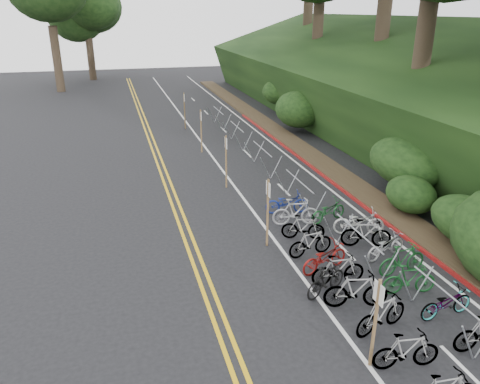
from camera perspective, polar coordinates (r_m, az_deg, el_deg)
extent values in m
plane|color=black|center=(12.63, 8.12, -17.12)|extent=(120.00, 120.00, 0.00)
cube|color=gold|center=(20.62, -8.44, -1.11)|extent=(0.12, 80.00, 0.01)
cube|color=gold|center=(20.65, -7.62, -1.03)|extent=(0.12, 80.00, 0.01)
cube|color=silver|center=(21.17, 0.03, -0.25)|extent=(0.12, 80.00, 0.01)
cube|color=silver|center=(22.58, 10.36, 0.80)|extent=(0.12, 80.00, 0.01)
cube|color=silver|center=(12.79, 25.57, -18.79)|extent=(0.10, 1.60, 0.01)
cube|color=silver|center=(16.82, 12.55, -6.84)|extent=(0.10, 1.60, 0.01)
cube|color=silver|center=(21.78, 5.36, 0.29)|extent=(0.10, 1.60, 0.01)
cube|color=silver|center=(27.17, 0.93, 4.70)|extent=(0.10, 1.60, 0.01)
cube|color=silver|center=(32.77, -2.04, 7.61)|extent=(0.10, 1.60, 0.01)
cube|color=silver|center=(38.48, -4.16, 9.66)|extent=(0.10, 1.60, 0.01)
cube|color=silver|center=(44.28, -5.74, 11.16)|extent=(0.10, 1.60, 0.01)
cube|color=maroon|center=(24.47, 9.44, 2.61)|extent=(0.25, 28.00, 0.10)
cube|color=black|center=(36.03, 14.62, 12.75)|extent=(12.32, 44.00, 9.11)
cube|color=#382819|center=(33.64, 3.49, 8.09)|extent=(1.40, 44.00, 0.16)
ellipsoid|color=#284C19|center=(17.89, 26.07, -3.18)|extent=(2.00, 2.80, 1.60)
ellipsoid|color=#284C19|center=(21.84, 19.54, 3.47)|extent=(2.60, 3.64, 2.08)
ellipsoid|color=#284C19|center=(27.24, 14.73, 8.37)|extent=(2.20, 3.08, 1.76)
ellipsoid|color=#284C19|center=(31.98, 7.12, 9.98)|extent=(3.00, 4.20, 2.40)
ellipsoid|color=#284C19|center=(37.71, 4.65, 12.06)|extent=(2.40, 3.36, 1.92)
ellipsoid|color=#284C19|center=(41.76, 4.49, 13.93)|extent=(2.80, 3.92, 2.24)
ellipsoid|color=#284C19|center=(19.95, 20.10, -0.25)|extent=(1.80, 2.52, 1.44)
ellipsoid|color=#284C19|center=(30.93, 12.48, 11.22)|extent=(3.20, 4.48, 2.56)
cylinder|color=#2D2319|center=(25.97, 21.46, 16.31)|extent=(0.89, 0.89, 7.28)
cylinder|color=#2D2319|center=(33.96, 17.10, 19.72)|extent=(0.94, 0.94, 8.25)
cylinder|color=#2D2319|center=(40.61, 9.45, 18.87)|extent=(0.86, 0.86, 6.79)
cylinder|color=#2D2319|center=(48.90, 8.29, 20.72)|extent=(0.91, 0.91, 7.76)
cylinder|color=#2D2319|center=(51.39, -21.41, 14.82)|extent=(0.84, 0.84, 6.31)
cylinder|color=#2D2319|center=(59.19, -17.75, 15.72)|extent=(0.81, 0.81, 5.82)
ellipsoid|color=black|center=(58.99, -18.35, 20.70)|extent=(7.55, 7.55, 7.17)
cylinder|color=#91959E|center=(13.31, 23.86, -11.16)|extent=(0.05, 2.68, 0.05)
cylinder|color=#91959E|center=(12.69, 26.00, -16.19)|extent=(0.54, 0.04, 1.05)
cylinder|color=#91959E|center=(14.24, 19.56, -10.78)|extent=(0.54, 0.04, 1.05)
cylinder|color=#91959E|center=(14.54, 21.41, -10.33)|extent=(0.54, 0.04, 1.05)
cylinder|color=#91959E|center=(15.49, 14.25, -4.81)|extent=(0.05, 3.00, 0.05)
cylinder|color=#91959E|center=(14.58, 15.74, -9.30)|extent=(0.58, 0.04, 1.13)
cylinder|color=#91959E|center=(14.86, 17.62, -8.91)|extent=(0.58, 0.04, 1.13)
cylinder|color=#91959E|center=(16.72, 10.92, -4.69)|extent=(0.58, 0.04, 1.13)
cylinder|color=#91959E|center=(16.96, 12.63, -4.44)|extent=(0.58, 0.04, 1.13)
cylinder|color=#91959E|center=(19.61, 7.24, 1.35)|extent=(0.05, 3.00, 0.05)
cylinder|color=#91959E|center=(18.52, 7.99, -1.83)|extent=(0.58, 0.04, 1.13)
cylinder|color=#91959E|center=(18.74, 9.56, -1.65)|extent=(0.58, 0.04, 1.13)
cylinder|color=#91959E|center=(20.93, 5.01, 1.08)|extent=(0.58, 0.04, 1.13)
cylinder|color=#91959E|center=(21.12, 6.44, 1.22)|extent=(0.58, 0.04, 1.13)
cylinder|color=#91959E|center=(24.07, 2.73, 5.31)|extent=(0.05, 3.00, 0.05)
cylinder|color=#91959E|center=(22.89, 3.12, 2.93)|extent=(0.58, 0.04, 1.13)
cylinder|color=#91959E|center=(23.06, 4.44, 3.04)|extent=(0.58, 0.04, 1.13)
cylinder|color=#91959E|center=(25.43, 1.13, 4.87)|extent=(0.58, 0.04, 1.13)
cylinder|color=#91959E|center=(25.59, 2.33, 4.96)|extent=(0.58, 0.04, 1.13)
cylinder|color=#91959E|center=(28.70, -0.38, 7.99)|extent=(0.05, 3.00, 0.05)
cylinder|color=#91959E|center=(27.47, -0.18, 6.13)|extent=(0.58, 0.04, 1.13)
cylinder|color=#91959E|center=(27.61, 0.95, 6.21)|extent=(0.58, 0.04, 1.13)
cylinder|color=#91959E|center=(30.09, -1.60, 7.49)|extent=(0.58, 0.04, 1.13)
cylinder|color=#91959E|center=(30.22, -0.56, 7.56)|extent=(0.58, 0.04, 1.13)
cylinder|color=#91959E|center=(33.44, -2.64, 9.90)|extent=(0.05, 3.00, 0.05)
cylinder|color=#91959E|center=(32.17, -2.55, 8.39)|extent=(0.58, 0.04, 1.13)
cylinder|color=#91959E|center=(32.30, -1.57, 8.46)|extent=(0.58, 0.04, 1.13)
cylinder|color=#91959E|center=(34.84, -3.60, 9.39)|extent=(0.58, 0.04, 1.13)
cylinder|color=#91959E|center=(34.96, -2.69, 9.45)|extent=(0.58, 0.04, 1.13)
cylinder|color=brown|center=(11.43, 16.11, -15.21)|extent=(0.08, 0.08, 2.34)
cube|color=silver|center=(10.97, 16.56, -11.76)|extent=(0.02, 0.40, 0.50)
cylinder|color=brown|center=(16.17, 3.39, -2.60)|extent=(0.08, 0.08, 2.50)
cube|color=silver|center=(15.83, 3.46, 0.37)|extent=(0.02, 0.40, 0.50)
cylinder|color=brown|center=(21.57, -1.71, 3.67)|extent=(0.08, 0.08, 2.50)
cube|color=silver|center=(21.31, -1.73, 5.98)|extent=(0.02, 0.40, 0.50)
cylinder|color=brown|center=(27.21, -4.75, 7.38)|extent=(0.08, 0.08, 2.50)
cube|color=silver|center=(27.01, -4.81, 9.23)|extent=(0.02, 0.40, 0.50)
cylinder|color=brown|center=(32.99, -6.77, 9.79)|extent=(0.08, 0.08, 2.50)
cube|color=silver|center=(32.82, -6.84, 11.33)|extent=(0.02, 0.40, 0.50)
imported|color=black|center=(14.06, 10.46, -10.45)|extent=(1.08, 1.65, 0.97)
imported|color=slate|center=(12.00, 19.62, -17.75)|extent=(0.67, 1.68, 0.98)
imported|color=slate|center=(12.94, 16.88, -14.01)|extent=(0.94, 1.81, 1.05)
imported|color=slate|center=(14.12, 23.84, -12.23)|extent=(0.72, 1.70, 0.87)
imported|color=slate|center=(13.65, 13.96, -11.53)|extent=(0.91, 1.89, 1.10)
imported|color=#144C1E|center=(14.71, 19.98, -9.95)|extent=(0.71, 1.66, 0.97)
imported|color=slate|center=(14.58, 11.89, -9.23)|extent=(0.58, 1.71, 1.01)
imported|color=#144C1E|center=(15.64, 19.18, -7.76)|extent=(0.65, 1.75, 1.03)
imported|color=maroon|center=(15.23, 10.27, -7.84)|extent=(1.14, 1.89, 0.94)
imported|color=#9E9EA3|center=(16.48, 17.33, -6.26)|extent=(1.05, 1.78, 0.88)
imported|color=slate|center=(16.00, 8.60, -6.11)|extent=(0.69, 1.70, 0.99)
imported|color=slate|center=(16.95, 15.13, -4.87)|extent=(1.06, 1.82, 1.05)
imported|color=slate|center=(17.10, 7.70, -4.26)|extent=(0.96, 1.63, 0.94)
imported|color=beige|center=(17.85, 14.29, -3.53)|extent=(1.14, 1.99, 0.99)
imported|color=#9E9EA3|center=(18.11, 6.81, -2.43)|extent=(0.82, 1.89, 1.10)
imported|color=#144C1E|center=(18.69, 10.71, -2.24)|extent=(1.07, 1.79, 0.89)
imported|color=navy|center=(19.17, 5.72, -1.28)|extent=(0.88, 1.83, 0.92)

